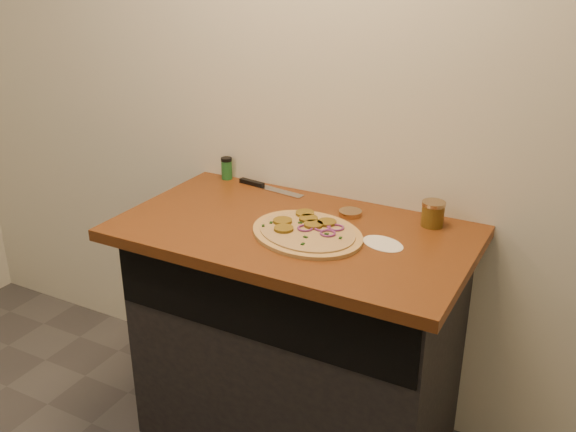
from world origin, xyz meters
The scene contains 8 objects.
cabinet centered at (0.00, 1.45, 0.43)m, with size 1.10×0.60×0.86m, color black.
countertop centered at (0.00, 1.42, 0.88)m, with size 1.20×0.70×0.04m, color brown.
pizza centered at (0.07, 1.39, 0.91)m, with size 0.52×0.52×0.03m.
chefs_knife centered at (-0.28, 1.70, 0.91)m, with size 0.30×0.07×0.02m.
mason_jar_lid centered at (0.13, 1.60, 0.91)m, with size 0.08×0.08×0.02m, color tan.
salsa_jar centered at (0.41, 1.65, 0.94)m, with size 0.08×0.08×0.09m.
spice_shaker centered at (-0.47, 1.72, 0.95)m, with size 0.05×0.05×0.09m.
flour_spill centered at (0.31, 1.44, 0.90)m, with size 0.15×0.15×0.00m, color silver.
Camera 1 is at (0.92, -0.34, 1.78)m, focal length 40.00 mm.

